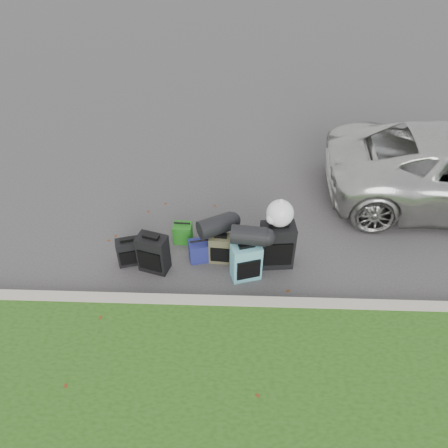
{
  "coord_description": "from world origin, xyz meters",
  "views": [
    {
      "loc": [
        0.08,
        -5.03,
        4.97
      ],
      "look_at": [
        -0.1,
        0.2,
        0.55
      ],
      "focal_mm": 35.0,
      "sensor_mm": 36.0,
      "label": 1
    }
  ],
  "objects_px": {
    "tote_navy": "(199,251)",
    "suitcase_large_black_left": "(153,253)",
    "suitcase_teal": "(246,262)",
    "suitcase_olive": "(221,248)",
    "suitcase_large_black_right": "(277,245)",
    "tote_green": "(183,233)",
    "suitcase_small_black": "(129,252)"
  },
  "relations": [
    {
      "from": "suitcase_small_black",
      "to": "suitcase_large_black_right",
      "type": "bearing_deg",
      "value": -14.39
    },
    {
      "from": "suitcase_small_black",
      "to": "suitcase_olive",
      "type": "height_order",
      "value": "suitcase_olive"
    },
    {
      "from": "suitcase_small_black",
      "to": "suitcase_teal",
      "type": "bearing_deg",
      "value": -23.32
    },
    {
      "from": "suitcase_large_black_left",
      "to": "suitcase_large_black_right",
      "type": "height_order",
      "value": "suitcase_large_black_right"
    },
    {
      "from": "tote_green",
      "to": "suitcase_olive",
      "type": "bearing_deg",
      "value": -30.94
    },
    {
      "from": "tote_navy",
      "to": "suitcase_large_black_left",
      "type": "bearing_deg",
      "value": -174.14
    },
    {
      "from": "suitcase_large_black_right",
      "to": "tote_navy",
      "type": "height_order",
      "value": "suitcase_large_black_right"
    },
    {
      "from": "suitcase_small_black",
      "to": "suitcase_large_black_left",
      "type": "height_order",
      "value": "suitcase_large_black_left"
    },
    {
      "from": "suitcase_teal",
      "to": "tote_navy",
      "type": "relative_size",
      "value": 1.81
    },
    {
      "from": "suitcase_large_black_left",
      "to": "tote_green",
      "type": "relative_size",
      "value": 1.89
    },
    {
      "from": "suitcase_large_black_left",
      "to": "tote_navy",
      "type": "bearing_deg",
      "value": 35.31
    },
    {
      "from": "suitcase_large_black_left",
      "to": "tote_green",
      "type": "bearing_deg",
      "value": 76.94
    },
    {
      "from": "suitcase_olive",
      "to": "suitcase_large_black_right",
      "type": "distance_m",
      "value": 0.88
    },
    {
      "from": "suitcase_olive",
      "to": "tote_green",
      "type": "relative_size",
      "value": 1.44
    },
    {
      "from": "suitcase_small_black",
      "to": "suitcase_teal",
      "type": "height_order",
      "value": "suitcase_teal"
    },
    {
      "from": "suitcase_teal",
      "to": "tote_navy",
      "type": "distance_m",
      "value": 0.83
    },
    {
      "from": "tote_green",
      "to": "suitcase_teal",
      "type": "bearing_deg",
      "value": -34.07
    },
    {
      "from": "suitcase_teal",
      "to": "tote_navy",
      "type": "bearing_deg",
      "value": 137.68
    },
    {
      "from": "suitcase_olive",
      "to": "tote_navy",
      "type": "height_order",
      "value": "suitcase_olive"
    },
    {
      "from": "suitcase_olive",
      "to": "suitcase_teal",
      "type": "relative_size",
      "value": 0.78
    },
    {
      "from": "suitcase_olive",
      "to": "tote_navy",
      "type": "xyz_separation_m",
      "value": [
        -0.34,
        0.01,
        -0.07
      ]
    },
    {
      "from": "suitcase_small_black",
      "to": "tote_green",
      "type": "bearing_deg",
      "value": 18.97
    },
    {
      "from": "suitcase_teal",
      "to": "suitcase_large_black_right",
      "type": "distance_m",
      "value": 0.57
    },
    {
      "from": "suitcase_teal",
      "to": "suitcase_large_black_left",
      "type": "bearing_deg",
      "value": 158.62
    },
    {
      "from": "suitcase_small_black",
      "to": "tote_navy",
      "type": "distance_m",
      "value": 1.1
    },
    {
      "from": "tote_green",
      "to": "tote_navy",
      "type": "height_order",
      "value": "tote_navy"
    },
    {
      "from": "suitcase_large_black_left",
      "to": "tote_navy",
      "type": "relative_size",
      "value": 1.86
    },
    {
      "from": "suitcase_large_black_left",
      "to": "suitcase_teal",
      "type": "height_order",
      "value": "suitcase_large_black_left"
    },
    {
      "from": "tote_green",
      "to": "suitcase_large_black_right",
      "type": "bearing_deg",
      "value": -14.88
    },
    {
      "from": "suitcase_large_black_right",
      "to": "suitcase_small_black",
      "type": "bearing_deg",
      "value": 176.25
    },
    {
      "from": "suitcase_large_black_left",
      "to": "suitcase_large_black_right",
      "type": "relative_size",
      "value": 0.83
    },
    {
      "from": "suitcase_large_black_left",
      "to": "suitcase_small_black",
      "type": "bearing_deg",
      "value": -178.88
    }
  ]
}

